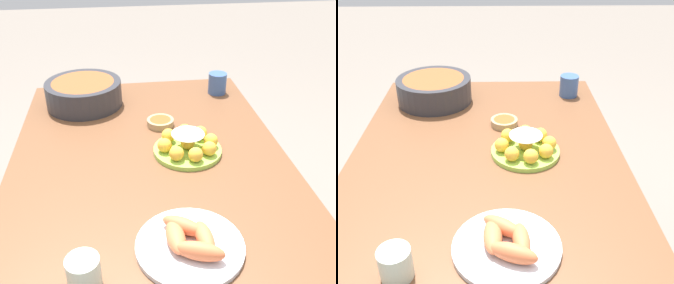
{
  "view_description": "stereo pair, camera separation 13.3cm",
  "coord_description": "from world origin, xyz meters",
  "views": [
    {
      "loc": [
        -1.14,
        0.09,
        1.48
      ],
      "look_at": [
        -0.01,
        -0.07,
        0.8
      ],
      "focal_mm": 42.0,
      "sensor_mm": 36.0,
      "label": 1
    },
    {
      "loc": [
        -1.15,
        -0.04,
        1.48
      ],
      "look_at": [
        -0.01,
        -0.07,
        0.8
      ],
      "focal_mm": 42.0,
      "sensor_mm": 36.0,
      "label": 2
    }
  ],
  "objects": [
    {
      "name": "dining_table",
      "position": [
        0.0,
        0.0,
        0.66
      ],
      "size": [
        1.25,
        0.93,
        0.76
      ],
      "color": "brown",
      "rests_on": "ground_plane"
    },
    {
      "name": "cake_plate",
      "position": [
        -0.02,
        -0.13,
        0.79
      ],
      "size": [
        0.23,
        0.23,
        0.08
      ],
      "color": "#99CC4C",
      "rests_on": "dining_table"
    },
    {
      "name": "serving_bowl",
      "position": [
        0.41,
        0.23,
        0.81
      ],
      "size": [
        0.31,
        0.31,
        0.1
      ],
      "color": "#2D2D33",
      "rests_on": "dining_table"
    },
    {
      "name": "sauce_bowl",
      "position": [
        0.18,
        -0.06,
        0.77
      ],
      "size": [
        0.1,
        0.1,
        0.03
      ],
      "color": "tan",
      "rests_on": "dining_table"
    },
    {
      "name": "seafood_platter",
      "position": [
        -0.46,
        -0.06,
        0.78
      ],
      "size": [
        0.27,
        0.27,
        0.06
      ],
      "color": "silver",
      "rests_on": "dining_table"
    },
    {
      "name": "cup_near",
      "position": [
        0.46,
        -0.35,
        0.8
      ],
      "size": [
        0.08,
        0.08,
        0.09
      ],
      "color": "#38568E",
      "rests_on": "dining_table"
    },
    {
      "name": "cup_far",
      "position": [
        -0.53,
        0.19,
        0.8
      ],
      "size": [
        0.08,
        0.08,
        0.08
      ],
      "color": "beige",
      "rests_on": "dining_table"
    }
  ]
}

